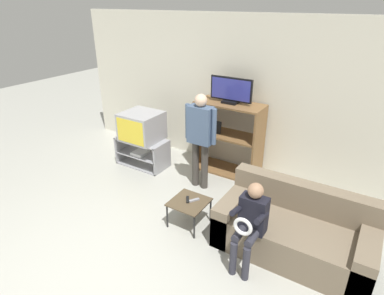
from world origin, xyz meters
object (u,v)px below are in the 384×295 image
at_px(tv_stand, 142,152).
at_px(couch, 294,232).
at_px(media_shelf, 228,138).
at_px(remote_control_white, 194,200).
at_px(remote_control_black, 188,200).
at_px(person_seated_child, 250,220).
at_px(person_standing_adult, 200,133).
at_px(snack_table, 189,204).
at_px(television_main, 142,126).
at_px(television_flat, 231,91).

bearing_deg(tv_stand, couch, -14.32).
bearing_deg(media_shelf, remote_control_white, -79.54).
relative_size(media_shelf, couch, 0.71).
bearing_deg(remote_control_black, person_seated_child, -48.28).
bearing_deg(person_standing_adult, snack_table, -67.49).
distance_m(remote_control_black, couch, 1.37).
xyz_separation_m(television_main, remote_control_white, (1.67, -0.96, -0.39)).
distance_m(remote_control_black, remote_control_white, 0.09).
bearing_deg(tv_stand, snack_table, -31.25).
bearing_deg(tv_stand, television_flat, 23.81).
distance_m(tv_stand, media_shelf, 1.58).
distance_m(remote_control_white, person_seated_child, 0.97).
relative_size(person_standing_adult, person_seated_child, 1.50).
xyz_separation_m(couch, person_seated_child, (-0.37, -0.49, 0.33)).
bearing_deg(remote_control_white, person_seated_child, 14.14).
bearing_deg(couch, remote_control_black, -170.42).
distance_m(tv_stand, remote_control_white, 1.95).
bearing_deg(person_standing_adult, remote_control_black, -68.92).
xyz_separation_m(tv_stand, television_flat, (1.41, 0.62, 1.19)).
height_order(snack_table, couch, couch).
xyz_separation_m(remote_control_white, couch, (1.27, 0.19, -0.10)).
bearing_deg(media_shelf, remote_control_black, -82.55).
xyz_separation_m(snack_table, remote_control_black, (-0.03, 0.01, 0.05)).
bearing_deg(tv_stand, remote_control_black, -31.39).
height_order(remote_control_white, person_standing_adult, person_standing_adult).
height_order(television_main, media_shelf, media_shelf).
height_order(tv_stand, remote_control_black, tv_stand).
relative_size(tv_stand, person_seated_child, 0.90).
distance_m(tv_stand, person_standing_adult, 1.44).
relative_size(snack_table, person_standing_adult, 0.30).
distance_m(snack_table, remote_control_black, 0.06).
distance_m(remote_control_white, couch, 1.29).
height_order(television_main, remote_control_black, television_main).
relative_size(television_main, person_standing_adult, 0.42).
relative_size(television_flat, snack_table, 1.53).
bearing_deg(couch, snack_table, -169.60).
xyz_separation_m(tv_stand, remote_control_black, (1.61, -0.99, 0.12)).
height_order(television_main, person_seated_child, person_seated_child).
bearing_deg(remote_control_black, snack_table, -57.10).
height_order(snack_table, remote_control_white, remote_control_white).
xyz_separation_m(television_main, media_shelf, (1.38, 0.61, -0.12)).
distance_m(tv_stand, snack_table, 1.93).
relative_size(tv_stand, remote_control_white, 6.40).
xyz_separation_m(snack_table, remote_control_white, (0.05, 0.05, 0.05)).
xyz_separation_m(media_shelf, remote_control_black, (0.21, -1.60, -0.26)).
bearing_deg(television_main, television_flat, 23.99).
bearing_deg(media_shelf, tv_stand, -156.41).
relative_size(television_main, television_flat, 0.90).
xyz_separation_m(television_main, remote_control_black, (1.59, -0.99, -0.39)).
bearing_deg(remote_control_white, television_flat, 132.65).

